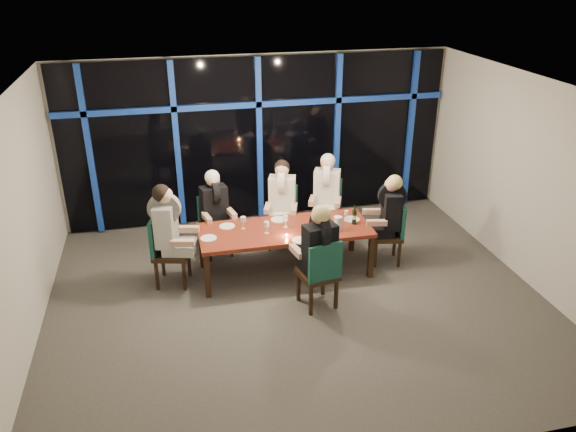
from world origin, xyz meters
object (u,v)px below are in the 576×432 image
(dining_table, at_px, (285,233))
(diner_far_right, at_px, (327,185))
(wine_bottle, at_px, (354,217))
(chair_end_right, at_px, (392,230))
(chair_far_right, at_px, (327,205))
(chair_far_left, at_px, (214,222))
(chair_near_mid, at_px, (321,271))
(diner_far_mid, at_px, (282,192))
(diner_end_left, at_px, (168,221))
(diner_far_left, at_px, (215,201))
(diner_near_mid, at_px, (319,241))
(chair_end_left, at_px, (165,247))
(chair_far_mid, at_px, (282,213))
(diner_end_right, at_px, (389,207))
(water_pitcher, at_px, (338,223))

(dining_table, xyz_separation_m, diner_far_right, (0.94, 0.97, 0.31))
(wine_bottle, bearing_deg, chair_end_right, 1.69)
(chair_far_right, bearing_deg, chair_far_left, -152.55)
(chair_near_mid, distance_m, diner_far_mid, 1.98)
(chair_far_right, distance_m, diner_far_right, 0.42)
(chair_far_right, relative_size, diner_end_left, 0.99)
(diner_end_left, bearing_deg, diner_far_left, -30.62)
(diner_far_left, relative_size, diner_near_mid, 0.94)
(dining_table, height_order, diner_far_mid, diner_far_mid)
(chair_far_right, bearing_deg, diner_far_mid, -143.89)
(chair_end_left, relative_size, diner_far_left, 1.12)
(diner_near_mid, bearing_deg, chair_far_mid, -99.38)
(chair_far_left, relative_size, chair_end_right, 0.98)
(diner_end_right, bearing_deg, water_pitcher, -66.53)
(chair_far_left, xyz_separation_m, diner_far_mid, (1.12, -0.04, 0.43))
(chair_end_left, height_order, diner_far_left, diner_far_left)
(chair_far_mid, height_order, chair_end_left, chair_end_left)
(diner_far_right, relative_size, wine_bottle, 3.22)
(water_pitcher, bearing_deg, diner_end_left, 151.73)
(chair_far_mid, xyz_separation_m, diner_near_mid, (0.07, -1.93, 0.43))
(chair_far_right, relative_size, water_pitcher, 4.73)
(dining_table, bearing_deg, diner_far_left, 140.04)
(chair_end_right, distance_m, diner_far_left, 2.86)
(diner_far_right, height_order, diner_near_mid, diner_near_mid)
(dining_table, relative_size, chair_end_left, 2.39)
(chair_end_right, xyz_separation_m, water_pitcher, (-0.97, -0.17, 0.30))
(chair_end_left, relative_size, diner_far_mid, 1.07)
(diner_end_left, bearing_deg, diner_end_right, -77.58)
(chair_near_mid, xyz_separation_m, water_pitcher, (0.50, 0.86, 0.27))
(chair_far_mid, xyz_separation_m, chair_end_right, (1.56, -0.99, -0.01))
(diner_far_right, bearing_deg, chair_far_right, 90.00)
(dining_table, distance_m, chair_far_left, 1.34)
(dining_table, relative_size, chair_far_right, 2.49)
(chair_far_mid, bearing_deg, diner_far_left, -155.71)
(diner_far_right, bearing_deg, chair_near_mid, -85.57)
(diner_far_mid, bearing_deg, dining_table, -81.44)
(chair_far_left, xyz_separation_m, chair_end_right, (2.71, -0.95, 0.01))
(chair_far_mid, xyz_separation_m, diner_far_left, (-1.13, -0.13, 0.37))
(chair_far_left, height_order, diner_end_left, diner_end_left)
(diner_far_left, bearing_deg, chair_near_mid, -69.30)
(chair_far_left, xyz_separation_m, diner_end_right, (2.63, -0.93, 0.41))
(chair_far_right, bearing_deg, diner_far_left, -150.10)
(chair_far_right, distance_m, water_pitcher, 1.33)
(chair_far_left, bearing_deg, chair_far_right, -7.52)
(chair_far_mid, height_order, diner_end_left, diner_end_left)
(diner_far_right, relative_size, diner_near_mid, 0.99)
(dining_table, relative_size, diner_far_right, 2.56)
(chair_end_left, bearing_deg, diner_near_mid, -103.76)
(diner_end_right, bearing_deg, chair_far_mid, -112.11)
(diner_far_left, height_order, wine_bottle, diner_far_left)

